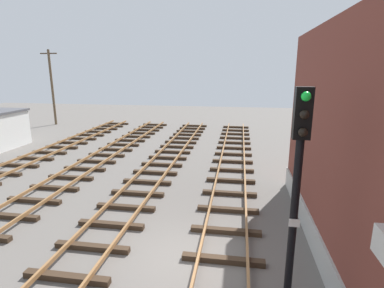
% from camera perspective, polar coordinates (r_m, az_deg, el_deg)
% --- Properties ---
extents(ground_plane, '(80.00, 80.00, 0.00)m').
position_cam_1_polar(ground_plane, '(9.93, -1.41, -20.87)').
color(ground_plane, '#605B56').
extents(track_near_building, '(2.50, 45.84, 0.32)m').
position_cam_1_polar(track_near_building, '(9.75, 5.89, -20.76)').
color(track_near_building, '#38281C').
rests_on(track_near_building, ground).
extents(track_centre, '(2.50, 45.84, 0.32)m').
position_cam_1_polar(track_centre, '(10.75, -18.36, -17.88)').
color(track_centre, '#38281C').
rests_on(track_centre, ground).
extents(signal_mast, '(0.36, 0.40, 5.32)m').
position_cam_1_polar(signal_mast, '(7.05, 19.27, -6.10)').
color(signal_mast, black).
rests_on(signal_mast, ground).
extents(utility_pole_far, '(1.80, 0.24, 7.70)m').
position_cam_1_polar(utility_pole_far, '(35.07, -24.95, 9.90)').
color(utility_pole_far, brown).
rests_on(utility_pole_far, ground).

